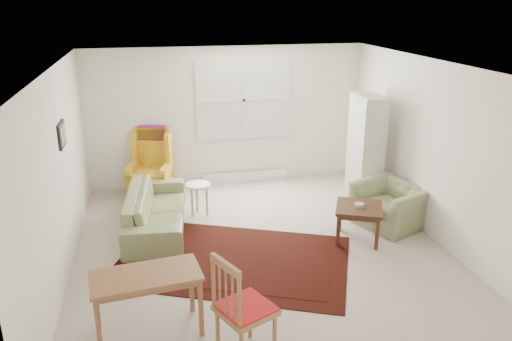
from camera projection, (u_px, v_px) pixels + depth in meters
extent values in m
cube|color=#BBACA0|center=(261.00, 249.00, 6.90)|extent=(5.00, 5.50, 0.01)
cube|color=white|center=(261.00, 66.00, 6.08)|extent=(5.00, 5.50, 0.01)
cube|color=white|center=(227.00, 117.00, 9.03)|extent=(5.00, 0.04, 2.50)
cube|color=white|center=(338.00, 271.00, 3.96)|extent=(5.00, 0.04, 2.50)
cube|color=white|center=(58.00, 178.00, 5.99)|extent=(0.04, 5.50, 2.50)
cube|color=white|center=(434.00, 151.00, 7.00)|extent=(0.04, 5.50, 2.50)
cube|color=white|center=(243.00, 100.00, 8.97)|extent=(1.72, 0.06, 1.42)
cube|color=white|center=(243.00, 100.00, 8.97)|extent=(1.60, 0.02, 1.30)
cube|color=silver|center=(245.00, 177.00, 9.40)|extent=(1.60, 0.12, 0.18)
cube|color=black|center=(62.00, 135.00, 6.32)|extent=(0.03, 0.42, 0.32)
cube|color=#A17B4A|center=(63.00, 135.00, 6.32)|extent=(0.01, 0.34, 0.24)
imported|color=#7E875A|center=(156.00, 202.00, 7.39)|extent=(1.00, 2.15, 0.84)
imported|color=#7E875A|center=(391.00, 201.00, 7.54)|extent=(1.17, 1.23, 0.76)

